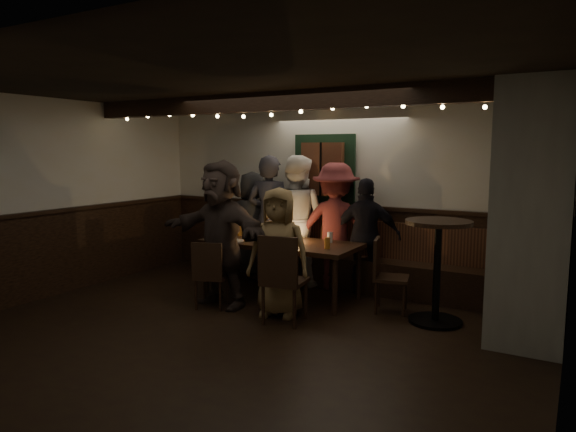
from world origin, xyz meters
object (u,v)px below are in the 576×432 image
Objects in this scene: dining_table at (280,246)px; chair_near_left at (209,271)px; chair_near_right at (282,274)px; person_b at (270,219)px; person_e at (366,236)px; high_top at (437,258)px; person_f at (221,233)px; person_d at (336,226)px; chair_end at (384,270)px; person_c at (296,220)px; person_g at (279,252)px; person_a at (253,224)px.

chair_near_left is at bearing -117.59° from dining_table.
chair_near_right is 0.54× the size of person_b.
high_top is at bearing 130.86° from person_e.
high_top reaches higher than chair_near_right.
person_f is at bearing -122.60° from dining_table.
dining_table is 0.88m from person_d.
person_c is (-1.56, 0.62, 0.43)m from chair_end.
chair_near_left is at bearing -161.04° from high_top.
person_d is (0.46, 0.72, 0.20)m from dining_table.
person_d reaches higher than person_g.
person_f is (-2.48, -0.66, 0.17)m from high_top.
person_c is at bearing 96.75° from person_g.
person_f is at bearing 72.36° from person_c.
chair_near_right is at bearing 62.59° from person_e.
person_g is (-1.67, -0.64, 0.02)m from high_top.
person_c is at bearing 158.19° from chair_end.
high_top is (1.46, 0.92, 0.17)m from chair_near_right.
chair_end is 1.20m from person_d.
person_c is 1.19× the size of person_e.
person_b reaches higher than person_a.
dining_table is 1.14× the size of person_f.
chair_end is at bearing 32.35° from person_f.
person_c reaches higher than person_e.
chair_near_left is at bearing -152.52° from chair_end.
person_b is (-1.96, 0.56, 0.43)m from chair_end.
person_e is 1.95m from person_f.
person_f is (-1.36, -1.40, 0.13)m from person_e.
person_e reaches higher than chair_end.
chair_near_right is at bearing 79.34° from person_d.
person_b is at bearing 111.15° from person_g.
person_g is (0.84, 0.22, 0.28)m from chair_near_left.
high_top is at bearing 32.09° from chair_near_right.
person_d is 0.97× the size of person_f.
dining_table is at bearing 179.18° from high_top.
high_top is (0.64, -0.11, 0.24)m from chair_end.
person_e is (-0.48, 0.63, 0.28)m from chair_end.
person_c is at bearing -15.34° from person_e.
person_g is (1.32, -1.44, -0.05)m from person_a.
chair_near_left is at bearing 45.40° from person_d.
person_b is (-0.09, 1.53, 0.46)m from chair_near_left.
person_f is at bearing -165.17° from high_top.
high_top is 0.64× the size of person_f.
person_b is (-2.60, 0.66, 0.19)m from high_top.
person_e is (0.46, -0.01, -0.10)m from person_d.
chair_near_left is 1.60m from person_b.
dining_table is 1.11× the size of person_c.
high_top is at bearing 155.20° from person_b.
chair_near_right is at bearing -128.62° from chair_end.
chair_near_right is 0.87× the size of high_top.
person_d is (1.41, -0.05, 0.08)m from person_a.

